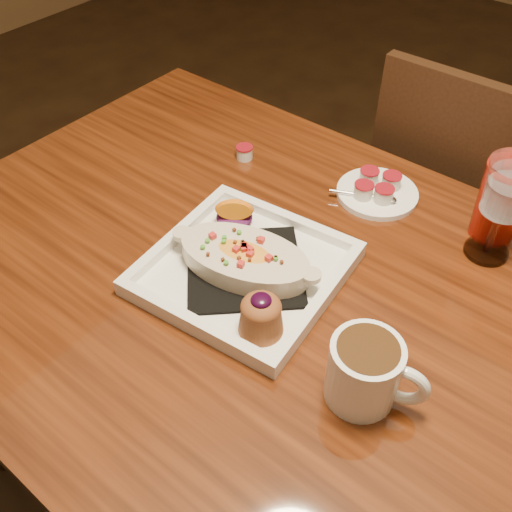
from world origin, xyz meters
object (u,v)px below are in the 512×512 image
Objects in this scene: coffee_mug at (366,371)px; goblet at (508,194)px; plate at (246,268)px; chair_far at (457,223)px; table at (318,351)px; saucer at (376,190)px; red_tumbler at (502,202)px.

coffee_mug is 0.38m from goblet.
plate is at bearing -132.79° from goblet.
plate is 0.27m from coffee_mug.
table is at bearing 90.00° from chair_far.
plate is 2.11× the size of saucer.
plate is (-0.14, -0.02, 0.12)m from table.
goblet is at bearing -75.37° from red_tumbler.
goblet reaches higher than coffee_mug.
red_tumbler is (0.21, 0.03, 0.06)m from saucer.
table is at bearing 0.91° from plate.
coffee_mug is at bearing -20.66° from plate.
plate is at bearing -173.11° from table.
plate is 2.42× the size of coffee_mug.
goblet is (0.28, 0.30, 0.10)m from plate.
red_tumbler is (0.27, 0.36, 0.05)m from plate.
table is at bearing 129.01° from coffee_mug.
red_tumbler is at bearing 73.06° from coffee_mug.
saucer is (0.05, 0.32, -0.01)m from plate.
plate is 1.77× the size of goblet.
saucer is (-0.08, -0.32, 0.26)m from chair_far.
goblet reaches higher than red_tumbler.
goblet reaches higher than chair_far.
saucer is (-0.08, 0.31, 0.11)m from table.
table is 8.12× the size of goblet.
chair_far is at bearing 71.83° from plate.
coffee_mug is 0.73× the size of goblet.
saucer is (-0.23, 0.02, -0.11)m from goblet.
red_tumbler is at bearing 46.92° from plate.
table is 11.12× the size of coffee_mug.
chair_far is 0.71m from plate.
coffee_mug is (0.12, -0.09, 0.15)m from table.
saucer is 1.07× the size of red_tumbler.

